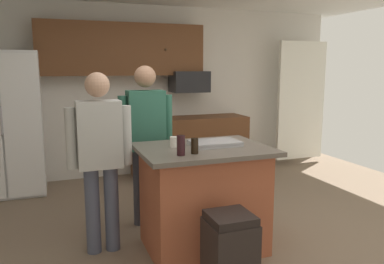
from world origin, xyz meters
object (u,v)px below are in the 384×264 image
at_px(kitchen_island, 203,197).
at_px(mug_ceramic_white, 175,142).
at_px(microwave_over_range, 189,82).
at_px(person_elder_center, 100,151).
at_px(refrigerator, 5,124).
at_px(trash_bin, 230,253).
at_px(person_guest_left, 146,135).
at_px(glass_pilsner, 181,145).
at_px(serving_tray, 215,143).
at_px(glass_short_whisky, 195,146).

xyz_separation_m(kitchen_island, mug_ceramic_white, (-0.24, 0.09, 0.52)).
distance_m(kitchen_island, mug_ceramic_white, 0.58).
relative_size(microwave_over_range, person_elder_center, 0.34).
xyz_separation_m(microwave_over_range, mug_ceramic_white, (-1.00, -2.39, -0.44)).
bearing_deg(refrigerator, trash_bin, -60.27).
relative_size(person_guest_left, glass_pilsner, 10.17).
distance_m(microwave_over_range, kitchen_island, 2.77).
xyz_separation_m(refrigerator, kitchen_island, (1.85, -2.36, -0.45)).
bearing_deg(serving_tray, person_guest_left, 123.79).
height_order(microwave_over_range, serving_tray, microwave_over_range).
distance_m(mug_ceramic_white, serving_tray, 0.37).
bearing_deg(mug_ceramic_white, person_elder_center, 165.91).
height_order(glass_short_whisky, serving_tray, glass_short_whisky).
height_order(refrigerator, microwave_over_range, refrigerator).
bearing_deg(microwave_over_range, person_elder_center, -126.36).
height_order(person_elder_center, glass_short_whisky, person_elder_center).
height_order(person_elder_center, mug_ceramic_white, person_elder_center).
relative_size(person_guest_left, glass_short_whisky, 13.10).
xyz_separation_m(person_elder_center, glass_pilsner, (0.59, -0.50, 0.11)).
height_order(serving_tray, trash_bin, serving_tray).
distance_m(kitchen_island, glass_pilsner, 0.67).
xyz_separation_m(refrigerator, trash_bin, (1.77, -3.09, -0.64)).
distance_m(serving_tray, trash_bin, 1.04).
height_order(refrigerator, mug_ceramic_white, refrigerator).
distance_m(person_elder_center, serving_tray, 1.03).
relative_size(microwave_over_range, person_guest_left, 0.33).
bearing_deg(serving_tray, glass_short_whisky, -139.35).
relative_size(mug_ceramic_white, glass_pilsner, 0.72).
relative_size(microwave_over_range, glass_pilsner, 3.38).
bearing_deg(mug_ceramic_white, kitchen_island, -21.34).
xyz_separation_m(refrigerator, serving_tray, (1.97, -2.33, 0.04)).
bearing_deg(person_elder_center, kitchen_island, -0.00).
relative_size(microwave_over_range, glass_short_whisky, 4.35).
bearing_deg(person_elder_center, glass_short_whisky, -17.40).
bearing_deg(person_guest_left, refrigerator, -162.59).
distance_m(person_guest_left, glass_short_whisky, 0.98).
bearing_deg(refrigerator, serving_tray, -49.80).
xyz_separation_m(kitchen_island, glass_pilsner, (-0.29, -0.24, 0.56)).
bearing_deg(microwave_over_range, trash_bin, -104.56).
relative_size(refrigerator, kitchen_island, 1.61).
bearing_deg(mug_ceramic_white, refrigerator, 125.24).
xyz_separation_m(person_guest_left, mug_ceramic_white, (0.11, -0.65, 0.03)).
height_order(person_elder_center, trash_bin, person_elder_center).
distance_m(person_guest_left, mug_ceramic_white, 0.66).
bearing_deg(kitchen_island, serving_tray, 14.31).
height_order(person_guest_left, trash_bin, person_guest_left).
relative_size(microwave_over_range, mug_ceramic_white, 4.69).
distance_m(microwave_over_range, glass_pilsner, 2.95).
relative_size(person_elder_center, glass_pilsner, 9.82).
xyz_separation_m(microwave_over_range, person_guest_left, (-1.10, -1.74, -0.48)).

